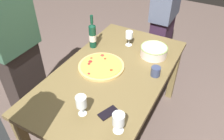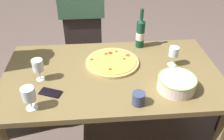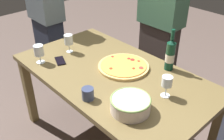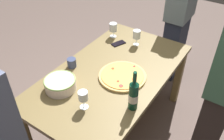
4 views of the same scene
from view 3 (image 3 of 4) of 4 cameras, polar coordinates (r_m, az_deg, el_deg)
ground_plane at (r=2.50m, az=0.00°, el=-15.22°), size 8.00×8.00×0.00m
dining_table at (r=2.07m, az=0.00°, el=-2.67°), size 1.60×0.90×0.75m
pizza at (r=2.07m, az=2.56°, el=0.85°), size 0.41×0.41×0.03m
serving_bowl at (r=1.62m, az=4.10°, el=-7.52°), size 0.26×0.26×0.10m
wine_bottle at (r=2.05m, az=12.77°, el=3.35°), size 0.07×0.07×0.34m
wine_glass_near_pizza at (r=2.30m, az=-9.60°, el=6.60°), size 0.08×0.08×0.16m
wine_glass_by_bottle at (r=2.18m, az=-15.90°, el=4.12°), size 0.08×0.08×0.16m
wine_glass_far_left at (r=1.74m, az=12.07°, el=-2.61°), size 0.07×0.07×0.15m
cup_amber at (r=1.72m, az=-5.36°, el=-5.25°), size 0.08×0.08×0.08m
cell_phone at (r=2.21m, az=-11.41°, el=2.03°), size 0.16×0.12×0.01m
person_host at (r=2.94m, az=-14.35°, el=11.40°), size 0.39×0.24×1.67m
person_guest_right at (r=2.71m, az=10.75°, el=10.46°), size 0.45×0.24×1.71m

